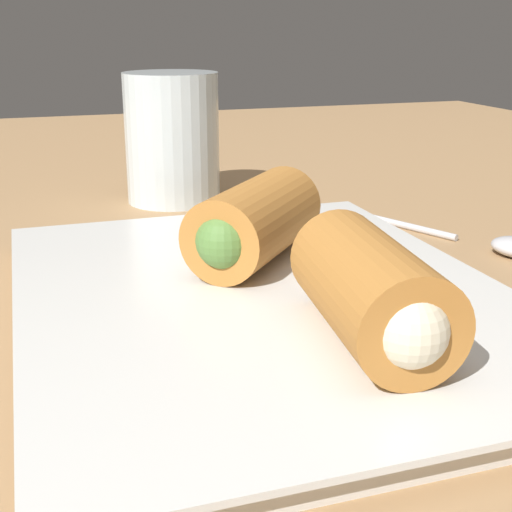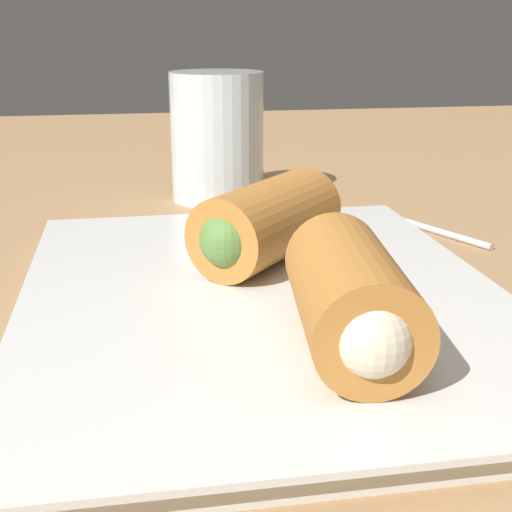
{
  "view_description": "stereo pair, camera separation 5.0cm",
  "coord_description": "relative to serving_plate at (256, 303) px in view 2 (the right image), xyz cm",
  "views": [
    {
      "loc": [
        -30.99,
        11.19,
        16.84
      ],
      "look_at": [
        1.86,
        0.36,
        5.37
      ],
      "focal_mm": 50.0,
      "sensor_mm": 36.0,
      "label": 1
    },
    {
      "loc": [
        -32.21,
        6.33,
        16.84
      ],
      "look_at": [
        1.86,
        0.36,
        5.37
      ],
      "focal_mm": 50.0,
      "sensor_mm": 36.0,
      "label": 2
    }
  ],
  "objects": [
    {
      "name": "table_surface",
      "position": [
        -1.86,
        -0.36,
        -1.76
      ],
      "size": [
        180.0,
        140.0,
        2.0
      ],
      "color": "#A87F54",
      "rests_on": "ground"
    },
    {
      "name": "serving_plate",
      "position": [
        0.0,
        0.0,
        0.0
      ],
      "size": [
        31.88,
        24.84,
        1.5
      ],
      "color": "silver",
      "rests_on": "table_surface"
    },
    {
      "name": "roll_front_left",
      "position": [
        4.37,
        -1.21,
        3.07
      ],
      "size": [
        10.39,
        9.96,
        4.66
      ],
      "color": "#B77533",
      "rests_on": "serving_plate"
    },
    {
      "name": "roll_front_right",
      "position": [
        -7.74,
        -2.74,
        3.07
      ],
      "size": [
        10.77,
        5.77,
        4.66
      ],
      "color": "#B77533",
      "rests_on": "serving_plate"
    },
    {
      "name": "drinking_glass",
      "position": [
        26.42,
        -1.27,
        4.64
      ],
      "size": [
        7.9,
        7.9,
        10.79
      ],
      "color": "silver",
      "rests_on": "table_surface"
    }
  ]
}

